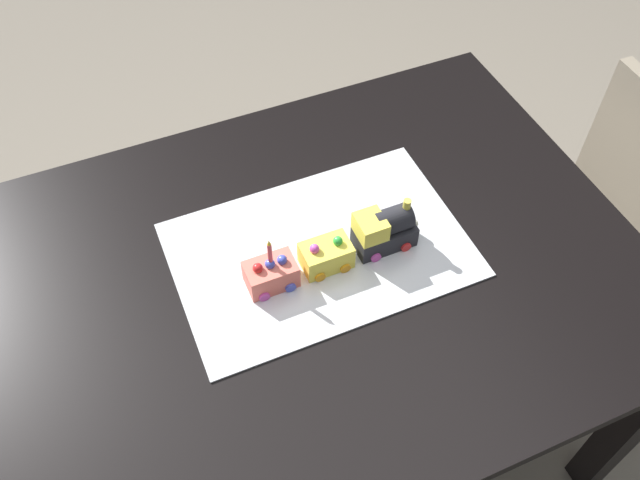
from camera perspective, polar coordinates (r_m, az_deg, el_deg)
The scene contains 7 objects.
ground_plane at distance 2.00m, azimuth -1.13°, elevation -15.27°, with size 8.00×8.00×0.00m, color gray.
dining_table at distance 1.44m, azimuth -1.53°, elevation -5.34°, with size 1.40×1.00×0.74m.
cake_board at distance 1.38m, azimuth 0.00°, elevation -0.82°, with size 0.60×0.40×0.00m, color silver.
cake_locomotive at distance 1.36m, azimuth 5.46°, elevation 0.99°, with size 0.14×0.08×0.12m.
cake_car_flatbed_lemon at distance 1.34m, azimuth 0.47°, elevation -1.19°, with size 0.10×0.08×0.07m.
cake_car_tanker_coral at distance 1.31m, azimuth -4.26°, elevation -2.79°, with size 0.10×0.08×0.07m.
birthday_candle at distance 1.26m, azimuth -4.38°, elevation -0.84°, with size 0.01×0.01×0.06m.
Camera 1 is at (0.27, 0.73, 1.84)m, focal length 37.44 mm.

